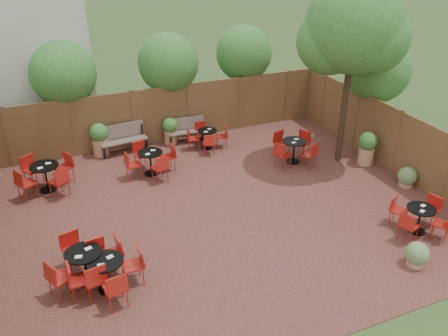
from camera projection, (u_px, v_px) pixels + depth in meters
name	position (u px, v px, depth m)	size (l,w,h in m)	color
ground	(216.00, 211.00, 12.84)	(80.00, 80.00, 0.00)	#354F23
courtyard_paving	(216.00, 211.00, 12.83)	(12.00, 10.00, 0.02)	#391A17
fence_back	(162.00, 115.00, 16.43)	(12.00, 0.08, 2.00)	brown
fence_right	(397.00, 142.00, 14.44)	(0.08, 10.00, 2.00)	brown
neighbour_building	(3.00, 21.00, 15.91)	(5.00, 4.00, 8.00)	beige
overhang_foliage	(91.00, 104.00, 12.53)	(15.59, 10.56, 2.47)	#2B6721
courtyard_tree	(354.00, 31.00, 13.56)	(2.94, 2.86, 5.77)	black
park_bench_left	(123.00, 138.00, 15.83)	(1.62, 0.67, 0.97)	brown
park_bench_right	(186.00, 130.00, 16.63)	(1.41, 0.52, 0.86)	brown
bistro_tables	(178.00, 191.00, 12.87)	(10.02, 8.12, 0.93)	black
planters	(158.00, 144.00, 15.27)	(11.74, 4.59, 1.12)	#AC7756
low_shrubs	(431.00, 223.00, 11.78)	(2.91, 3.99, 0.61)	#AC7756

